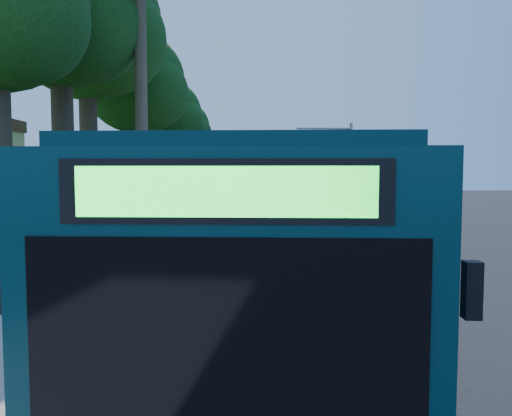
{
  "coord_description": "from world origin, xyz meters",
  "views": [
    {
      "loc": [
        -3.63,
        -26.23,
        3.36
      ],
      "look_at": [
        -2.51,
        1.0,
        1.45
      ],
      "focal_mm": 35.0,
      "sensor_mm": 36.0,
      "label": 1
    }
  ],
  "objects_px": {
    "teal_bus": "(262,246)",
    "pickup": "(306,216)",
    "bus_shelter": "(158,207)",
    "white_bus": "(236,197)"
  },
  "relations": [
    {
      "from": "pickup",
      "to": "white_bus",
      "type": "bearing_deg",
      "value": -149.84
    },
    {
      "from": "teal_bus",
      "to": "bus_shelter",
      "type": "bearing_deg",
      "value": 111.79
    },
    {
      "from": "teal_bus",
      "to": "pickup",
      "type": "distance_m",
      "value": 21.87
    },
    {
      "from": "white_bus",
      "to": "teal_bus",
      "type": "xyz_separation_m",
      "value": [
        0.47,
        -19.51,
        -0.03
      ]
    },
    {
      "from": "bus_shelter",
      "to": "white_bus",
      "type": "distance_m",
      "value": 6.91
    },
    {
      "from": "bus_shelter",
      "to": "pickup",
      "type": "bearing_deg",
      "value": 44.17
    },
    {
      "from": "teal_bus",
      "to": "pickup",
      "type": "xyz_separation_m",
      "value": [
        3.91,
        21.48,
        -1.27
      ]
    },
    {
      "from": "bus_shelter",
      "to": "pickup",
      "type": "distance_m",
      "value": 11.28
    },
    {
      "from": "bus_shelter",
      "to": "teal_bus",
      "type": "relative_size",
      "value": 0.24
    },
    {
      "from": "bus_shelter",
      "to": "white_bus",
      "type": "height_order",
      "value": "white_bus"
    }
  ]
}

